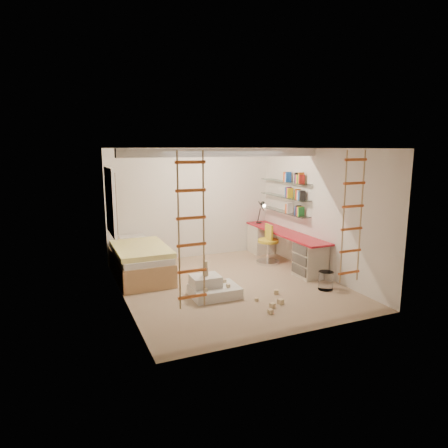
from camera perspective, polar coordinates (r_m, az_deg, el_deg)
name	(u,v)px	position (r m, az deg, el deg)	size (l,w,h in m)	color
floor	(230,285)	(7.79, 0.88, -8.72)	(4.50, 4.50, 0.00)	#987A62
ceiling_beam	(224,153)	(7.62, 0.00, 10.17)	(4.00, 0.18, 0.16)	white
window_frame	(110,201)	(8.33, -15.92, 3.13)	(0.06, 1.15, 1.35)	white
window_blind	(112,201)	(8.34, -15.65, 3.15)	(0.02, 1.00, 1.20)	#4C2D1E
rope_ladder_left	(191,231)	(5.33, -4.68, -1.07)	(0.41, 0.04, 2.13)	#D85A24
rope_ladder_right	(352,218)	(6.68, 17.85, 0.87)	(0.41, 0.04, 2.13)	#C54B21
waste_bin	(326,281)	(7.75, 14.33, -7.84)	(0.28, 0.28, 0.35)	white
desk	(284,246)	(9.18, 8.52, -3.16)	(0.56, 2.80, 0.75)	red
shelves	(285,197)	(9.29, 8.65, 3.88)	(0.25, 1.80, 0.71)	white
bed	(140,261)	(8.39, -11.91, -5.16)	(1.02, 2.00, 0.69)	#AD7F51
task_lamp	(262,209)	(9.83, 5.48, 2.20)	(0.14, 0.36, 0.57)	black
swivel_chair	(268,249)	(9.17, 6.32, -3.58)	(0.59, 0.59, 0.91)	gold
play_platform	(212,288)	(7.21, -1.71, -9.16)	(0.85, 0.67, 0.37)	silver
toy_blocks	(238,287)	(7.02, 2.04, -9.01)	(1.37, 1.24, 0.64)	#CCB284
books	(285,191)	(9.27, 8.67, 4.72)	(0.14, 0.70, 0.92)	#1E722D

